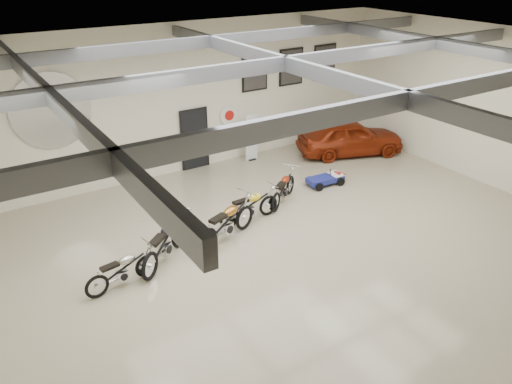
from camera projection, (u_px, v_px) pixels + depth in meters
floor at (281, 247)px, 13.07m from camera, size 16.00×12.00×0.01m
ceiling at (286, 52)px, 10.88m from camera, size 16.00×12.00×0.01m
back_wall at (178, 101)px, 16.52m from camera, size 16.00×0.02×5.00m
right_wall at (488, 107)px, 15.86m from camera, size 0.02×12.00×5.00m
ceiling_beams at (285, 63)px, 10.99m from camera, size 15.80×11.80×0.32m
door at (194, 140)px, 17.36m from camera, size 0.92×0.08×2.10m
logo_plaque at (51, 111)px, 14.40m from camera, size 2.30×0.06×1.16m
poster_left at (255, 72)px, 17.68m from camera, size 1.05×0.08×1.35m
poster_mid at (291, 67)px, 18.46m from camera, size 1.05×0.08×1.35m
poster_right at (324, 62)px, 19.23m from camera, size 1.05×0.08×1.35m
oil_sign at (229, 115)px, 17.75m from camera, size 0.72×0.10×0.72m
banner_stand at (251, 137)px, 18.08m from camera, size 0.49×0.20×1.79m
motorcycle_silver at (121, 270)px, 11.34m from camera, size 1.83×0.80×0.92m
motorcycle_black at (164, 242)px, 12.20m from camera, size 2.10×1.90×1.13m
motorcycle_gold at (226, 222)px, 13.11m from camera, size 2.27×1.40×1.13m
motorcycle_yellow at (249, 206)px, 14.07m from camera, size 1.95×0.69×1.00m
motorcycle_red at (283, 188)px, 15.16m from camera, size 1.85×1.53×0.96m
go_kart at (328, 176)px, 16.43m from camera, size 1.57×0.80×0.55m
vintage_car at (350, 137)px, 18.72m from camera, size 2.86×4.24×1.34m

